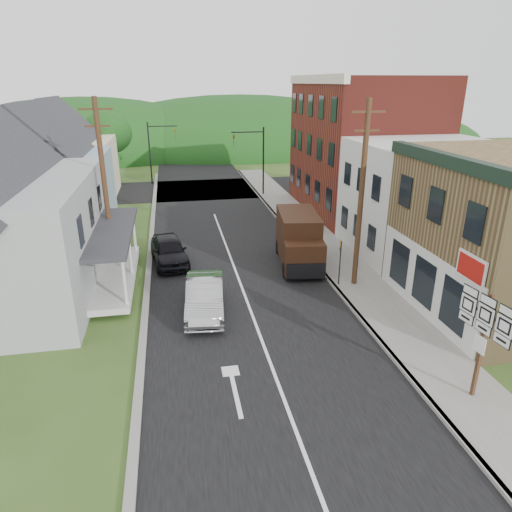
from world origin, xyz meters
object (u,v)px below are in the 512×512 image
dark_sedan (169,250)px  route_sign_cluster (483,332)px  silver_sedan (205,297)px  delivery_van (299,240)px  warning_sign (340,255)px

dark_sedan → route_sign_cluster: 16.86m
silver_sedan → route_sign_cluster: size_ratio=1.27×
delivery_van → dark_sedan: bearing=175.4°
silver_sedan → warning_sign: warning_sign is taller
silver_sedan → dark_sedan: dark_sedan is taller
dark_sedan → route_sign_cluster: (9.46, -13.85, 1.72)m
silver_sedan → route_sign_cluster: bearing=-38.3°
silver_sedan → delivery_van: size_ratio=0.86×
silver_sedan → delivery_van: delivery_van is taller
warning_sign → silver_sedan: bearing=-144.2°
silver_sedan → dark_sedan: (-1.50, 6.29, 0.01)m
warning_sign → route_sign_cluster: bearing=-59.1°
delivery_van → route_sign_cluster: bearing=-71.8°
dark_sedan → delivery_van: 7.31m
dark_sedan → delivery_van: delivery_van is taller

